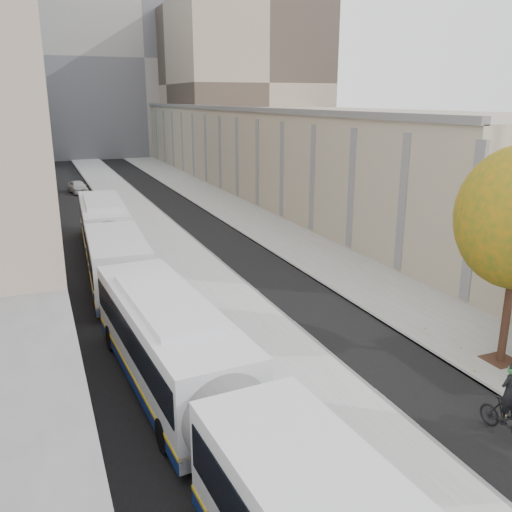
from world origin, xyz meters
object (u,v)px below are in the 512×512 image
cyclist (507,409)px  bus_far (109,238)px  bus_near (212,399)px  distant_car (78,187)px

cyclist → bus_far: bearing=106.7°
bus_near → bus_far: 18.35m
bus_far → distant_car: 26.06m
bus_near → distant_car: (0.11, 44.39, -0.97)m
bus_far → cyclist: bus_far is taller
bus_far → cyclist: bearing=-66.0°
bus_far → distant_car: bus_far is taller
bus_near → bus_far: bus_near is taller
bus_far → distant_car: size_ratio=4.82×
bus_near → cyclist: bus_near is taller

